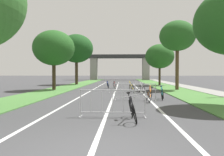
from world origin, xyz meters
TOP-DOWN VIEW (x-y plane):
  - grass_verge_left at (-5.87, 25.26)m, footprint 3.15×61.75m
  - grass_verge_right at (5.87, 25.26)m, footprint 3.15×61.75m
  - sidewalk_path_right at (8.47, 25.26)m, footprint 2.05×61.75m
  - lane_stripe_center at (0.00, 17.86)m, footprint 0.14×35.73m
  - lane_stripe_right_lane at (2.36, 17.86)m, footprint 0.14×35.73m
  - lane_stripe_left_lane at (-2.36, 17.86)m, footprint 0.14×35.73m
  - overpass_bridge at (0.00, 51.04)m, footprint 22.18×3.01m
  - tree_left_maple_mid at (-6.14, 17.01)m, footprint 4.09×4.09m
  - tree_left_pine_far at (-6.09, 27.41)m, footprint 4.90×4.90m
  - tree_right_cypress_far at (6.11, 17.65)m, footprint 3.53×3.53m
  - tree_right_oak_near at (5.76, 25.71)m, footprint 3.91×3.91m
  - crowd_barrier_nearest at (0.27, 4.08)m, footprint 2.54×0.46m
  - crowd_barrier_second at (1.44, 9.19)m, footprint 2.56×0.59m
  - crowd_barrier_third at (0.76, 14.29)m, footprint 2.56×0.55m
  - crowd_barrier_fourth at (-0.81, 19.40)m, footprint 2.55×0.52m
  - bicycle_yellow_0 at (1.48, 14.70)m, footprint 0.64×1.75m
  - bicycle_orange_1 at (2.24, 8.72)m, footprint 0.54×1.73m
  - bicycle_red_2 at (-0.17, 18.83)m, footprint 0.55×1.75m
  - bicycle_teal_3 at (3.20, 9.77)m, footprint 0.54×1.66m
  - bicycle_silver_4 at (2.21, 13.77)m, footprint 0.57×1.73m
  - bicycle_black_5 at (1.00, 3.52)m, footprint 0.55×1.78m
  - bicycle_blue_6 at (-0.96, 19.88)m, footprint 0.56×1.68m

SIDE VIEW (x-z plane):
  - lane_stripe_center at x=0.00m, z-range 0.00..0.01m
  - lane_stripe_right_lane at x=2.36m, z-range 0.00..0.01m
  - lane_stripe_left_lane at x=-2.36m, z-range 0.00..0.01m
  - grass_verge_left at x=-5.87m, z-range 0.00..0.05m
  - grass_verge_right at x=5.87m, z-range 0.00..0.05m
  - sidewalk_path_right at x=8.47m, z-range 0.00..0.08m
  - bicycle_blue_6 at x=-0.96m, z-range -0.08..0.79m
  - bicycle_silver_4 at x=2.21m, z-range -0.13..0.85m
  - bicycle_red_2 at x=-0.17m, z-range -0.08..0.83m
  - bicycle_teal_3 at x=3.20m, z-range -0.08..0.84m
  - bicycle_orange_1 at x=2.24m, z-range -0.13..0.88m
  - bicycle_yellow_0 at x=1.48m, z-range -0.12..0.89m
  - bicycle_black_5 at x=1.00m, z-range -0.11..0.89m
  - crowd_barrier_nearest at x=0.27m, z-range 0.00..1.05m
  - crowd_barrier_second at x=1.44m, z-range 0.00..1.05m
  - crowd_barrier_third at x=0.76m, z-range 0.00..1.05m
  - crowd_barrier_fourth at x=-0.81m, z-range 0.00..1.05m
  - tree_right_oak_near at x=5.76m, z-range 1.16..6.83m
  - tree_left_maple_mid at x=-6.14m, z-range 1.21..7.14m
  - overpass_bridge at x=0.00m, z-range 1.35..7.74m
  - tree_left_pine_far at x=-6.09m, z-range 1.60..9.01m
  - tree_right_cypress_far at x=6.11m, z-range 1.91..8.81m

